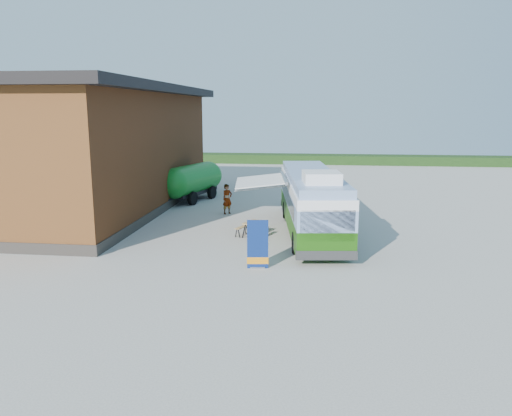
# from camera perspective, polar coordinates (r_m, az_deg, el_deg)

# --- Properties ---
(ground) EXTENTS (100.00, 100.00, 0.00)m
(ground) POSITION_cam_1_polar(r_m,az_deg,el_deg) (20.17, -0.63, -6.25)
(ground) COLOR #BCB7AD
(ground) RESTS_ON ground
(barn) EXTENTS (9.60, 21.20, 7.50)m
(barn) POSITION_cam_1_polar(r_m,az_deg,el_deg) (31.96, -17.25, 6.29)
(barn) COLOR brown
(barn) RESTS_ON ground
(hedge) EXTENTS (40.00, 3.00, 1.00)m
(hedge) POSITION_cam_1_polar(r_m,az_deg,el_deg) (57.59, 12.45, 5.41)
(hedge) COLOR #264419
(hedge) RESTS_ON ground
(bus) EXTENTS (3.80, 11.57, 3.49)m
(bus) POSITION_cam_1_polar(r_m,az_deg,el_deg) (24.77, 6.35, 0.94)
(bus) COLOR #235F0F
(bus) RESTS_ON ground
(awning) EXTENTS (2.93, 4.22, 0.50)m
(awning) POSITION_cam_1_polar(r_m,az_deg,el_deg) (24.87, 0.92, 3.10)
(awning) COLOR white
(awning) RESTS_ON ground
(banner) EXTENTS (0.83, 0.25, 1.92)m
(banner) POSITION_cam_1_polar(r_m,az_deg,el_deg) (19.24, 0.19, -4.67)
(banner) COLOR navy
(banner) RESTS_ON ground
(picnic_table) EXTENTS (1.61, 1.53, 0.73)m
(picnic_table) POSITION_cam_1_polar(r_m,az_deg,el_deg) (24.07, -0.47, -2.01)
(picnic_table) COLOR tan
(picnic_table) RESTS_ON ground
(person_a) EXTENTS (0.75, 0.76, 1.77)m
(person_a) POSITION_cam_1_polar(r_m,az_deg,el_deg) (29.28, -3.30, 1.03)
(person_a) COLOR #999999
(person_a) RESTS_ON ground
(person_b) EXTENTS (1.01, 1.06, 1.73)m
(person_b) POSITION_cam_1_polar(r_m,az_deg,el_deg) (24.25, 4.47, -1.17)
(person_b) COLOR #999999
(person_b) RESTS_ON ground
(slurry_tanker) EXTENTS (3.19, 6.42, 2.45)m
(slurry_tanker) POSITION_cam_1_polar(r_m,az_deg,el_deg) (33.64, -7.29, 3.19)
(slurry_tanker) COLOR #167A24
(slurry_tanker) RESTS_ON ground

